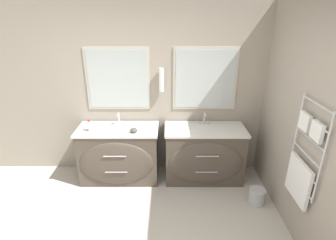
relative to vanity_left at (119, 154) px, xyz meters
name	(u,v)px	position (x,y,z in m)	size (l,w,h in m)	color
wall_back	(141,91)	(0.33, 0.36, 0.88)	(5.31, 0.15, 2.60)	#9E9384
wall_right	(299,120)	(2.20, -0.75, 0.87)	(0.13, 3.93, 2.60)	#9E9384
vanity_left	(119,154)	(0.00, 0.00, 0.00)	(1.18, 0.62, 0.84)	#4C4238
vanity_right	(204,154)	(1.28, 0.00, 0.00)	(1.18, 0.62, 0.84)	#4C4238
faucet_left	(118,119)	(0.00, 0.17, 0.50)	(0.17, 0.12, 0.18)	silver
faucet_right	(204,119)	(1.28, 0.17, 0.50)	(0.17, 0.12, 0.18)	silver
toiletry_bottle	(89,126)	(-0.37, -0.06, 0.50)	(0.06, 0.06, 0.17)	silver
amenity_bowl	(133,130)	(0.25, -0.11, 0.45)	(0.11, 0.11, 0.06)	#4C4742
soap_dish	(186,131)	(0.99, -0.11, 0.43)	(0.10, 0.07, 0.04)	white
waste_bin	(256,196)	(1.93, -0.57, -0.31)	(0.21, 0.21, 0.22)	#B7B7BC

